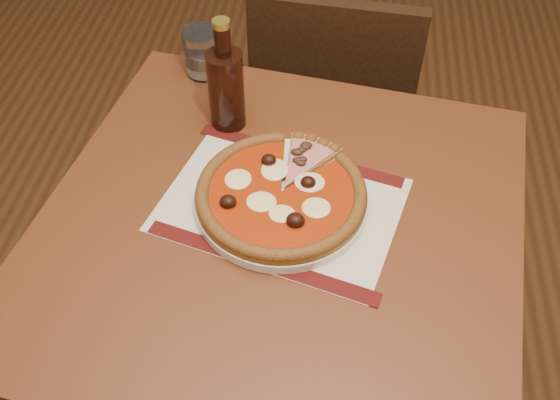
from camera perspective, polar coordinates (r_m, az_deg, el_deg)
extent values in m
cube|color=maroon|center=(1.07, -0.13, -2.59)|extent=(0.91, 0.91, 0.04)
cylinder|color=maroon|center=(1.65, -8.63, 0.71)|extent=(0.05, 0.05, 0.71)
cylinder|color=maroon|center=(1.57, 15.83, -4.26)|extent=(0.05, 0.05, 0.71)
cube|color=black|center=(1.80, 5.17, 8.37)|extent=(0.43, 0.43, 0.04)
cylinder|color=black|center=(2.07, 10.17, 6.05)|extent=(0.03, 0.03, 0.39)
cylinder|color=black|center=(2.09, 0.78, 7.42)|extent=(0.03, 0.03, 0.39)
cylinder|color=black|center=(1.82, 9.26, -0.97)|extent=(0.03, 0.03, 0.39)
cylinder|color=black|center=(1.85, -1.29, 0.65)|extent=(0.03, 0.03, 0.39)
cube|color=black|center=(1.52, 4.76, 10.76)|extent=(0.40, 0.07, 0.42)
cube|color=beige|center=(1.07, 0.11, -0.42)|extent=(0.46, 0.38, 0.00)
cylinder|color=white|center=(1.07, 0.11, -0.07)|extent=(0.29, 0.29, 0.02)
cylinder|color=#9A6525|center=(1.05, 0.11, 0.48)|extent=(0.29, 0.29, 0.01)
torus|color=#9C5A22|center=(1.05, 0.11, 0.70)|extent=(0.29, 0.29, 0.02)
cylinder|color=maroon|center=(1.05, 0.11, 0.73)|extent=(0.25, 0.25, 0.00)
ellipsoid|color=#F4EBA5|center=(1.08, -0.45, 2.80)|extent=(0.05, 0.04, 0.01)
ellipsoid|color=#F4EBA5|center=(1.07, -3.89, 2.05)|extent=(0.05, 0.04, 0.01)
ellipsoid|color=#F4EBA5|center=(1.03, -2.18, -0.27)|extent=(0.05, 0.04, 0.01)
ellipsoid|color=#F4EBA5|center=(0.99, 0.22, -2.48)|extent=(0.05, 0.04, 0.01)
ellipsoid|color=#F4EBA5|center=(1.03, 2.46, -0.19)|extent=(0.05, 0.04, 0.01)
ellipsoid|color=#F4EBA5|center=(1.07, 4.02, 2.18)|extent=(0.05, 0.04, 0.01)
ellipsoid|color=black|center=(1.08, -0.84, 3.60)|extent=(0.03, 0.03, 0.02)
ellipsoid|color=black|center=(1.02, -4.70, 0.25)|extent=(0.03, 0.03, 0.02)
ellipsoid|color=black|center=(1.00, 1.20, -0.99)|extent=(0.03, 0.03, 0.02)
ellipsoid|color=black|center=(1.06, 4.71, 2.53)|extent=(0.03, 0.03, 0.02)
ellipsoid|color=#362313|center=(1.08, 2.10, 2.86)|extent=(0.02, 0.01, 0.01)
ellipsoid|color=#362313|center=(1.11, 3.11, 4.13)|extent=(0.02, 0.01, 0.01)
ellipsoid|color=#362313|center=(1.08, 1.77, 3.02)|extent=(0.02, 0.01, 0.01)
ellipsoid|color=#362313|center=(1.11, 2.49, 4.39)|extent=(0.02, 0.01, 0.01)
ellipsoid|color=#362313|center=(1.09, 1.41, 3.15)|extent=(0.02, 0.01, 0.01)
ellipsoid|color=#362313|center=(1.11, 1.83, 4.58)|extent=(0.02, 0.01, 0.01)
ellipsoid|color=#362313|center=(1.09, 1.02, 3.24)|extent=(0.02, 0.01, 0.01)
cylinder|color=white|center=(1.34, -7.04, 13.27)|extent=(0.09, 0.09, 0.10)
cylinder|color=black|center=(1.18, -4.93, 9.96)|extent=(0.07, 0.07, 0.16)
cylinder|color=black|center=(1.12, -5.28, 14.10)|extent=(0.03, 0.03, 0.07)
cylinder|color=#A69E37|center=(1.10, -5.42, 15.77)|extent=(0.03, 0.03, 0.01)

